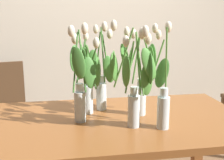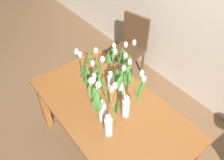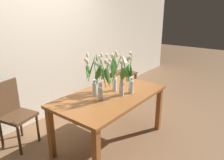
# 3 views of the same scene
# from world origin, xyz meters

# --- Properties ---
(ground_plane) EXTENTS (18.00, 18.00, 0.00)m
(ground_plane) POSITION_xyz_m (0.00, 0.00, 0.00)
(ground_plane) COLOR brown
(room_wall_rear) EXTENTS (9.00, 0.10, 2.70)m
(room_wall_rear) POSITION_xyz_m (0.00, 1.44, 1.35)
(room_wall_rear) COLOR beige
(room_wall_rear) RESTS_ON ground
(dining_table) EXTENTS (1.60, 0.90, 0.74)m
(dining_table) POSITION_xyz_m (0.00, 0.00, 0.65)
(dining_table) COLOR brown
(dining_table) RESTS_ON ground
(tulip_vase_0) EXTENTS (0.18, 0.19, 0.58)m
(tulip_vase_0) POSITION_xyz_m (0.21, -0.18, 0.93)
(tulip_vase_0) COLOR silver
(tulip_vase_0) RESTS_ON dining_table
(tulip_vase_1) EXTENTS (0.28, 0.20, 0.56)m
(tulip_vase_1) POSITION_xyz_m (0.16, 0.07, 0.98)
(tulip_vase_1) COLOR silver
(tulip_vase_1) RESTS_ON dining_table
(tulip_vase_2) EXTENTS (0.19, 0.19, 0.57)m
(tulip_vase_2) POSITION_xyz_m (-0.20, -0.05, 0.95)
(tulip_vase_2) COLOR silver
(tulip_vase_2) RESTS_ON dining_table
(tulip_vase_3) EXTENTS (0.15, 0.26, 0.51)m
(tulip_vase_3) POSITION_xyz_m (-0.18, 0.13, 0.93)
(tulip_vase_3) COLOR silver
(tulip_vase_3) RESTS_ON dining_table
(tulip_vase_4) EXTENTS (0.26, 0.23, 0.59)m
(tulip_vase_4) POSITION_xyz_m (0.06, -0.15, 0.97)
(tulip_vase_4) COLOR silver
(tulip_vase_4) RESTS_ON dining_table
(tulip_vase_5) EXTENTS (0.24, 0.27, 0.58)m
(tulip_vase_5) POSITION_xyz_m (-0.07, 0.21, 0.97)
(tulip_vase_5) COLOR silver
(tulip_vase_5) RESTS_ON dining_table
(dining_chair) EXTENTS (0.48, 0.48, 0.93)m
(dining_chair) POSITION_xyz_m (-0.87, 1.04, 0.52)
(dining_chair) COLOR #4C331E
(dining_chair) RESTS_ON ground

